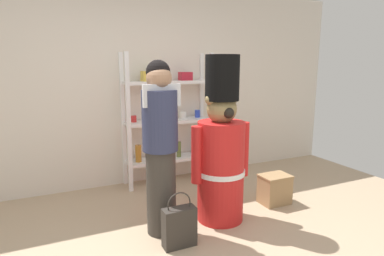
{
  "coord_description": "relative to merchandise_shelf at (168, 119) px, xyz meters",
  "views": [
    {
      "loc": [
        -1.12,
        -2.13,
        1.61
      ],
      "look_at": [
        0.17,
        0.68,
        1.0
      ],
      "focal_mm": 30.84,
      "sensor_mm": 36.0,
      "label": 1
    }
  ],
  "objects": [
    {
      "name": "display_crate",
      "position": [
        0.85,
        -1.22,
        -0.7
      ],
      "size": [
        0.34,
        0.26,
        0.34
      ],
      "color": "#9E7A51",
      "rests_on": "ground_plane"
    },
    {
      "name": "merchandise_shelf",
      "position": [
        0.0,
        0.0,
        0.0
      ],
      "size": [
        1.2,
        0.35,
        1.75
      ],
      "color": "white",
      "rests_on": "ground_plane"
    },
    {
      "name": "person_shopper",
      "position": [
        -0.56,
        -1.3,
        -0.0
      ],
      "size": [
        0.35,
        0.33,
        1.64
      ],
      "color": "#38332D",
      "rests_on": "ground_plane"
    },
    {
      "name": "back_wall",
      "position": [
        -0.41,
        0.22,
        0.43
      ],
      "size": [
        6.4,
        0.12,
        2.6
      ],
      "primitive_type": "cube",
      "color": "silver",
      "rests_on": "ground_plane"
    },
    {
      "name": "shopping_bag",
      "position": [
        -0.51,
        -1.61,
        -0.68
      ],
      "size": [
        0.3,
        0.13,
        0.51
      ],
      "color": "#332D28",
      "rests_on": "ground_plane"
    },
    {
      "name": "teddy_bear_guard",
      "position": [
        0.08,
        -1.3,
        -0.15
      ],
      "size": [
        0.65,
        0.5,
        1.69
      ],
      "color": "red",
      "rests_on": "ground_plane"
    }
  ]
}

